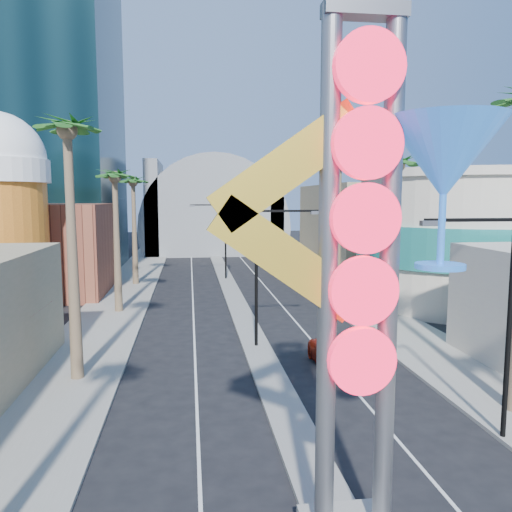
{
  "coord_description": "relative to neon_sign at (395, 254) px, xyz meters",
  "views": [
    {
      "loc": [
        -3.68,
        -7.47,
        8.53
      ],
      "look_at": [
        0.14,
        21.13,
        5.15
      ],
      "focal_mm": 35.0,
      "sensor_mm": 36.0,
      "label": 1
    }
  ],
  "objects": [
    {
      "name": "sidewalk_west",
      "position": [
        -10.32,
        32.04,
        -7.23
      ],
      "size": [
        5.0,
        100.0,
        0.15
      ],
      "primitive_type": "cube",
      "color": "gray",
      "rests_on": "ground"
    },
    {
      "name": "palm_2",
      "position": [
        -9.82,
        27.04,
        2.17
      ],
      "size": [
        2.4,
        2.4,
        11.2
      ],
      "color": "brown",
      "rests_on": "ground"
    },
    {
      "name": "hotel_tower",
      "position": [
        -22.82,
        49.04,
        17.69
      ],
      "size": [
        20.0,
        20.0,
        50.0
      ],
      "primitive_type": "cube",
      "color": "black",
      "rests_on": "ground"
    },
    {
      "name": "neon_sign",
      "position": [
        0.0,
        0.0,
        0.0
      ],
      "size": [
        6.53,
        2.6,
        12.55
      ],
      "color": "gray",
      "rests_on": "ground"
    },
    {
      "name": "streetlight_2",
      "position": [
        5.91,
        5.04,
        -2.47
      ],
      "size": [
        3.45,
        0.25,
        8.0
      ],
      "color": "black",
      "rests_on": "ground"
    },
    {
      "name": "brick_filler_west",
      "position": [
        -16.82,
        35.04,
        -3.31
      ],
      "size": [
        10.0,
        10.0,
        8.0
      ],
      "primitive_type": "cube",
      "color": "brown",
      "rests_on": "ground"
    },
    {
      "name": "palm_1",
      "position": [
        -9.82,
        13.04,
        3.52
      ],
      "size": [
        2.4,
        2.4,
        12.7
      ],
      "color": "brown",
      "rests_on": "ground"
    },
    {
      "name": "palm_6",
      "position": [
        8.18,
        19.04,
        2.62
      ],
      "size": [
        2.4,
        2.4,
        11.7
      ],
      "color": "brown",
      "rests_on": "ground"
    },
    {
      "name": "canopy",
      "position": [
        -0.82,
        69.04,
        -3.0
      ],
      "size": [
        22.0,
        16.0,
        22.0
      ],
      "color": "slate",
      "rests_on": "ground"
    },
    {
      "name": "filler_east",
      "position": [
        15.18,
        45.04,
        -2.31
      ],
      "size": [
        10.0,
        20.0,
        10.0
      ],
      "primitive_type": "cube",
      "color": "#9A8963",
      "rests_on": "ground"
    },
    {
      "name": "pedestrian_b",
      "position": [
        6.84,
        17.54,
        -6.26
      ],
      "size": [
        0.87,
        0.68,
        1.79
      ],
      "primitive_type": "imported",
      "rotation": [
        0.0,
        0.0,
        3.14
      ],
      "color": "gray",
      "rests_on": "sidewalk_east"
    },
    {
      "name": "sidewalk_east",
      "position": [
        8.68,
        32.04,
        -7.23
      ],
      "size": [
        5.0,
        100.0,
        0.15
      ],
      "primitive_type": "cube",
      "color": "gray",
      "rests_on": "ground"
    },
    {
      "name": "streetlight_0",
      "position": [
        -0.27,
        17.04,
        -2.43
      ],
      "size": [
        3.79,
        0.25,
        8.0
      ],
      "color": "black",
      "rests_on": "ground"
    },
    {
      "name": "median",
      "position": [
        -0.82,
        35.04,
        -7.23
      ],
      "size": [
        1.6,
        84.0,
        0.15
      ],
      "primitive_type": "cube",
      "color": "gray",
      "rests_on": "ground"
    },
    {
      "name": "streetlight_1",
      "position": [
        -1.36,
        41.04,
        -2.43
      ],
      "size": [
        3.79,
        0.25,
        8.0
      ],
      "color": "black",
      "rests_on": "ground"
    },
    {
      "name": "palm_3",
      "position": [
        -9.82,
        39.04,
        2.17
      ],
      "size": [
        2.4,
        2.4,
        11.2
      ],
      "color": "brown",
      "rests_on": "ground"
    },
    {
      "name": "red_pickup",
      "position": [
        2.79,
        12.94,
        -6.62
      ],
      "size": [
        2.37,
        4.96,
        1.36
      ],
      "primitive_type": "imported",
      "rotation": [
        0.0,
        0.0,
        -0.02
      ],
      "color": "#A4200C",
      "rests_on": "ground"
    },
    {
      "name": "turquoise_building",
      "position": [
        17.18,
        27.04,
        -2.06
      ],
      "size": [
        16.6,
        16.6,
        10.6
      ],
      "color": "beige",
      "rests_on": "ground"
    },
    {
      "name": "palm_7",
      "position": [
        8.18,
        31.04,
        3.52
      ],
      "size": [
        2.4,
        2.4,
        12.7
      ],
      "color": "brown",
      "rests_on": "ground"
    }
  ]
}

